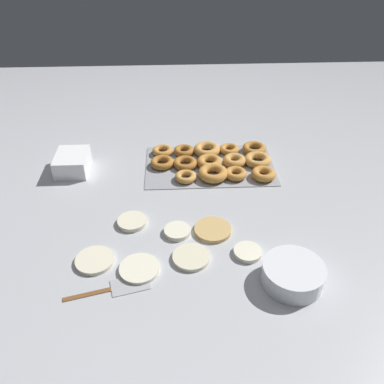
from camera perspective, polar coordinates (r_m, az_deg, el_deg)
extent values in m
plane|color=#B2B5BA|center=(1.34, -3.25, -3.99)|extent=(3.00, 3.00, 0.00)
cylinder|color=silver|center=(1.23, 7.81, -8.36)|extent=(0.08, 0.08, 0.01)
cylinder|color=beige|center=(1.34, -8.41, -4.13)|extent=(0.10, 0.10, 0.02)
cylinder|color=beige|center=(1.23, -13.50, -9.31)|extent=(0.11, 0.11, 0.01)
cylinder|color=silver|center=(1.19, -7.40, -10.63)|extent=(0.12, 0.12, 0.01)
cylinder|color=silver|center=(1.29, -2.09, -5.52)|extent=(0.08, 0.08, 0.02)
cylinder|color=beige|center=(1.21, -0.14, -9.14)|extent=(0.11, 0.11, 0.01)
cylinder|color=tan|center=(1.30, 2.93, -5.31)|extent=(0.12, 0.12, 0.01)
cube|color=#93969B|center=(1.60, 2.51, 3.77)|extent=(0.50, 0.30, 0.01)
torus|color=#B7752D|center=(1.70, 8.73, 6.08)|extent=(0.10, 0.10, 0.03)
torus|color=#C68438|center=(1.69, 5.26, 6.02)|extent=(0.08, 0.08, 0.02)
torus|color=#D19347|center=(1.67, 2.10, 5.98)|extent=(0.11, 0.11, 0.03)
torus|color=#AD6B28|center=(1.67, -1.14, 5.83)|extent=(0.08, 0.08, 0.02)
torus|color=#C68438|center=(1.67, -4.16, 5.79)|extent=(0.08, 0.08, 0.02)
torus|color=#D19347|center=(1.62, 9.19, 4.48)|extent=(0.10, 0.10, 0.03)
torus|color=#D19347|center=(1.61, 5.97, 4.43)|extent=(0.09, 0.09, 0.03)
torus|color=#C68438|center=(1.59, 2.48, 4.23)|extent=(0.10, 0.10, 0.03)
torus|color=#AD6B28|center=(1.59, -0.96, 4.08)|extent=(0.09, 0.09, 0.03)
torus|color=#AD6B28|center=(1.60, -4.22, 4.15)|extent=(0.09, 0.09, 0.03)
torus|color=#C68438|center=(1.54, 9.99, 2.52)|extent=(0.09, 0.09, 0.03)
torus|color=#C68438|center=(1.53, 6.14, 2.60)|extent=(0.08, 0.08, 0.03)
torus|color=#C68438|center=(1.52, 2.97, 2.65)|extent=(0.11, 0.11, 0.03)
torus|color=#D19347|center=(1.51, -0.90, 2.17)|extent=(0.08, 0.08, 0.02)
cylinder|color=white|center=(1.16, 13.98, -11.14)|extent=(0.17, 0.17, 0.06)
cube|color=white|center=(1.64, -16.31, 3.28)|extent=(0.12, 0.15, 0.02)
cube|color=white|center=(1.63, -16.45, 3.98)|extent=(0.12, 0.15, 0.02)
cube|color=white|center=(1.61, -16.59, 4.69)|extent=(0.12, 0.15, 0.02)
cube|color=brown|center=(1.15, -14.51, -13.73)|extent=(0.13, 0.04, 0.01)
cube|color=#A8A8AD|center=(1.15, -8.66, -12.71)|extent=(0.12, 0.08, 0.01)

